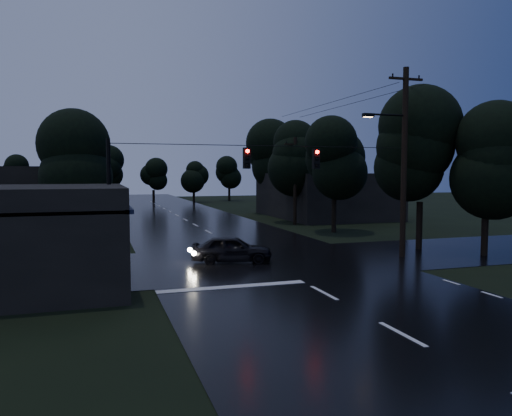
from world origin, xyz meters
TOP-DOWN VIEW (x-y plane):
  - ground at (0.00, 0.00)m, footprint 160.00×160.00m
  - main_road at (0.00, 30.00)m, footprint 12.00×120.00m
  - cross_street at (0.00, 12.00)m, footprint 60.00×9.00m
  - building_far_right at (14.00, 34.00)m, footprint 10.00×14.00m
  - building_far_left at (-14.00, 40.00)m, footprint 10.00×16.00m
  - utility_pole_main at (7.41, 11.00)m, footprint 3.50×0.30m
  - utility_pole_far at (8.30, 28.00)m, footprint 2.00×0.30m
  - anchor_pole_left at (-7.50, 11.00)m, footprint 0.18×0.18m
  - span_signals at (0.56, 10.99)m, footprint 15.00×0.37m
  - tree_corner_near at (10.00, 13.00)m, footprint 4.48×4.48m
  - tree_corner_far at (12.00, 10.00)m, footprint 3.92×3.92m
  - tree_left_a at (-9.00, 22.00)m, footprint 3.92×3.92m
  - tree_left_b at (-9.60, 30.00)m, footprint 4.20×4.20m
  - tree_left_c at (-10.20, 40.00)m, footprint 4.48×4.48m
  - tree_right_a at (9.00, 22.00)m, footprint 4.20×4.20m
  - tree_right_b at (9.60, 30.00)m, footprint 4.48×4.48m
  - tree_right_c at (10.20, 40.00)m, footprint 4.76×4.76m
  - car at (-1.60, 12.26)m, footprint 4.30×2.57m

SIDE VIEW (x-z plane):
  - ground at x=0.00m, z-range 0.00..0.00m
  - main_road at x=0.00m, z-range -0.01..0.01m
  - cross_street at x=0.00m, z-range -0.01..0.01m
  - car at x=-1.60m, z-range 0.00..1.37m
  - building_far_right at x=14.00m, z-range 0.00..4.40m
  - building_far_left at x=-14.00m, z-range 0.00..5.00m
  - anchor_pole_left at x=-7.50m, z-range 0.00..6.00m
  - utility_pole_far at x=8.30m, z-range 0.13..7.63m
  - tree_corner_far at x=12.00m, z-range 1.11..9.37m
  - tree_left_a at x=-9.00m, z-range 1.11..9.37m
  - span_signals at x=0.56m, z-range 4.69..5.80m
  - utility_pole_main at x=7.41m, z-range 0.26..10.26m
  - tree_left_b at x=-9.60m, z-range 1.19..10.04m
  - tree_right_a at x=9.00m, z-range 1.19..10.04m
  - tree_corner_near at x=10.00m, z-range 1.27..10.71m
  - tree_left_c at x=-10.20m, z-range 1.27..10.71m
  - tree_right_b at x=9.60m, z-range 1.27..10.71m
  - tree_right_c at x=10.20m, z-range 1.35..11.38m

